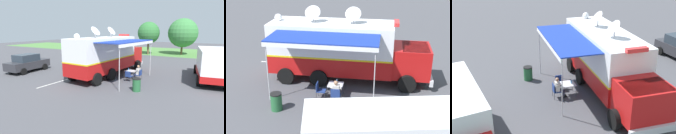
{
  "view_description": "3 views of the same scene",
  "coord_description": "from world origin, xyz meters",
  "views": [
    {
      "loc": [
        8.59,
        -13.86,
        4.19
      ],
      "look_at": [
        1.07,
        -0.29,
        1.04
      ],
      "focal_mm": 29.75,
      "sensor_mm": 36.0,
      "label": 1
    },
    {
      "loc": [
        17.19,
        1.85,
        7.65
      ],
      "look_at": [
        1.08,
        0.47,
        1.18
      ],
      "focal_mm": 48.93,
      "sensor_mm": 36.0,
      "label": 2
    },
    {
      "loc": [
        7.88,
        14.19,
        8.16
      ],
      "look_at": [
        2.12,
        -1.08,
        1.1
      ],
      "focal_mm": 45.82,
      "sensor_mm": 36.0,
      "label": 3
    }
  ],
  "objects": [
    {
      "name": "seated_responder",
      "position": [
        3.05,
        0.54,
        0.65
      ],
      "size": [
        0.68,
        0.58,
        1.25
      ],
      "color": "silver",
      "rests_on": "ground"
    },
    {
      "name": "water_bottle",
      "position": [
        2.27,
        0.51,
        0.83
      ],
      "size": [
        0.07,
        0.07,
        0.22
      ],
      "color": "#4C99D8",
      "rests_on": "folding_table"
    },
    {
      "name": "folding_chair_beside_table",
      "position": [
        2.67,
        -0.39,
        0.51
      ],
      "size": [
        0.52,
        0.52,
        0.87
      ],
      "color": "navy",
      "rests_on": "ground"
    },
    {
      "name": "trash_bin",
      "position": [
        4.13,
        -2.33,
        0.46
      ],
      "size": [
        0.57,
        0.57,
        0.91
      ],
      "color": "#235B33",
      "rests_on": "ground"
    },
    {
      "name": "lot_stripe",
      "position": [
        -2.24,
        -2.89,
        0.0
      ],
      "size": [
        0.5,
        4.79,
        0.01
      ],
      "primitive_type": "cube",
      "rotation": [
        0.0,
        0.0,
        -0.08
      ],
      "color": "silver",
      "rests_on": "ground"
    },
    {
      "name": "ground_plane",
      "position": [
        0.0,
        0.0,
        0.0
      ],
      "size": [
        100.0,
        100.0,
        0.0
      ],
      "primitive_type": "plane",
      "color": "#47474C"
    },
    {
      "name": "folding_chair_at_table",
      "position": [
        3.24,
        0.53,
        0.51
      ],
      "size": [
        0.52,
        0.52,
        0.87
      ],
      "color": "navy",
      "rests_on": "ground"
    },
    {
      "name": "folding_table",
      "position": [
        2.44,
        0.46,
        0.67
      ],
      "size": [
        0.86,
        0.86,
        0.73
      ],
      "color": "silver",
      "rests_on": "ground"
    },
    {
      "name": "support_truck",
      "position": [
        8.53,
        3.12,
        1.39
      ],
      "size": [
        3.05,
        7.02,
        2.7
      ],
      "color": "white",
      "rests_on": "ground"
    },
    {
      "name": "command_truck",
      "position": [
        0.09,
        0.74,
        1.95
      ],
      "size": [
        5.3,
        9.65,
        4.53
      ],
      "color": "#B71414",
      "rests_on": "ground"
    }
  ]
}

